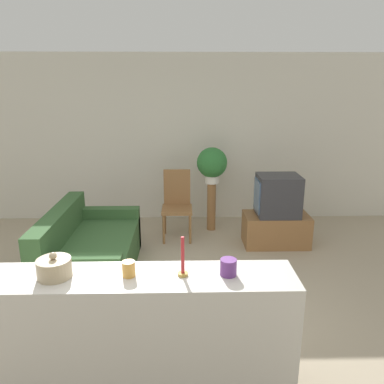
% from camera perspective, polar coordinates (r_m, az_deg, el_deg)
% --- Properties ---
extents(ground_plane, '(14.00, 14.00, 0.00)m').
position_cam_1_polar(ground_plane, '(3.54, -9.67, -22.88)').
color(ground_plane, tan).
extents(wall_back, '(9.00, 0.06, 2.70)m').
position_cam_1_polar(wall_back, '(6.23, -5.81, 7.99)').
color(wall_back, beige).
rests_on(wall_back, ground_plane).
extents(couch, '(0.95, 1.65, 0.81)m').
position_cam_1_polar(couch, '(4.69, -15.38, -8.81)').
color(couch, '#33562D').
rests_on(couch, ground_plane).
extents(tv_stand, '(0.91, 0.50, 0.45)m').
position_cam_1_polar(tv_stand, '(5.49, 12.64, -5.61)').
color(tv_stand, olive).
rests_on(tv_stand, ground_plane).
extents(television, '(0.59, 0.47, 0.57)m').
position_cam_1_polar(television, '(5.32, 12.91, -0.50)').
color(television, '#333338').
rests_on(television, tv_stand).
extents(wooden_chair, '(0.44, 0.44, 1.01)m').
position_cam_1_polar(wooden_chair, '(5.53, -2.30, -1.47)').
color(wooden_chair, olive).
rests_on(wooden_chair, ground_plane).
extents(plant_stand, '(0.14, 0.14, 0.76)m').
position_cam_1_polar(plant_stand, '(5.86, 2.97, -2.21)').
color(plant_stand, olive).
rests_on(plant_stand, ground_plane).
extents(potted_plant, '(0.46, 0.46, 0.55)m').
position_cam_1_polar(potted_plant, '(5.68, 3.07, 4.37)').
color(potted_plant, white).
rests_on(potted_plant, plant_stand).
extents(foreground_counter, '(2.51, 0.44, 0.96)m').
position_cam_1_polar(foreground_counter, '(2.91, -11.39, -20.78)').
color(foreground_counter, beige).
rests_on(foreground_counter, ground_plane).
extents(decorative_bowl, '(0.23, 0.23, 0.18)m').
position_cam_1_polar(decorative_bowl, '(2.72, -20.25, -10.80)').
color(decorative_bowl, tan).
rests_on(decorative_bowl, foreground_counter).
extents(candle_jar, '(0.09, 0.09, 0.11)m').
position_cam_1_polar(candle_jar, '(2.61, -9.62, -11.47)').
color(candle_jar, gold).
rests_on(candle_jar, foreground_counter).
extents(candlestick, '(0.07, 0.07, 0.28)m').
position_cam_1_polar(candlestick, '(2.56, -1.42, -10.71)').
color(candlestick, '#B7933D').
rests_on(candlestick, foreground_counter).
extents(coffee_tin, '(0.11, 0.11, 0.12)m').
position_cam_1_polar(coffee_tin, '(2.60, 5.57, -11.34)').
color(coffee_tin, '#66337F').
rests_on(coffee_tin, foreground_counter).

